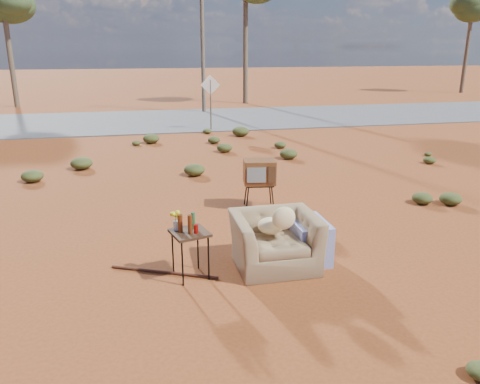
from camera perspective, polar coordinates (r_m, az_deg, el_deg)
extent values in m
plane|color=brown|center=(7.60, -0.52, -7.99)|extent=(140.00, 140.00, 0.00)
cube|color=#565659|center=(22.01, -8.67, 8.67)|extent=(140.00, 7.00, 0.04)
imported|color=olive|center=(7.14, 4.32, -4.92)|extent=(1.27, 0.83, 1.11)
ellipsoid|color=beige|center=(7.14, 3.75, -4.12)|extent=(0.40, 0.40, 0.24)
ellipsoid|color=beige|center=(6.86, 5.35, -3.20)|extent=(0.35, 0.18, 0.35)
cube|color=navy|center=(7.51, 8.36, -5.82)|extent=(0.53, 0.82, 0.65)
cube|color=black|center=(9.72, 2.35, 0.98)|extent=(0.62, 0.51, 0.03)
cylinder|color=black|center=(9.58, 0.91, -0.88)|extent=(0.03, 0.03, 0.52)
cylinder|color=black|center=(9.64, 4.01, -0.80)|extent=(0.03, 0.03, 0.52)
cylinder|color=black|center=(9.96, 0.70, -0.15)|extent=(0.03, 0.03, 0.52)
cylinder|color=black|center=(10.02, 3.68, -0.09)|extent=(0.03, 0.03, 0.52)
cube|color=brown|center=(9.65, 2.37, 2.49)|extent=(0.71, 0.58, 0.50)
cube|color=slate|center=(9.39, 2.02, 2.07)|extent=(0.38, 0.07, 0.31)
cube|color=#472D19|center=(9.43, 3.89, 2.10)|extent=(0.15, 0.04, 0.35)
cube|color=#392514|center=(6.76, -6.15, -4.97)|extent=(0.61, 0.61, 0.04)
cylinder|color=black|center=(6.67, -7.03, -8.61)|extent=(0.02, 0.02, 0.70)
cylinder|color=black|center=(6.80, -3.86, -7.98)|extent=(0.02, 0.02, 0.70)
cylinder|color=black|center=(7.01, -8.19, -7.32)|extent=(0.02, 0.02, 0.70)
cylinder|color=black|center=(7.13, -5.16, -6.75)|extent=(0.02, 0.02, 0.70)
cylinder|color=#50210D|center=(6.71, -7.30, -3.82)|extent=(0.07, 0.07, 0.26)
cylinder|color=#50210D|center=(6.62, -6.11, -3.96)|extent=(0.07, 0.07, 0.28)
cylinder|color=#265A2F|center=(6.83, -5.72, -3.47)|extent=(0.06, 0.06, 0.24)
cylinder|color=#AE0F0D|center=(6.66, -5.38, -4.50)|extent=(0.06, 0.06, 0.13)
cylinder|color=silver|center=(6.81, -7.81, -4.05)|extent=(0.08, 0.08, 0.14)
ellipsoid|color=yellow|center=(6.75, -7.87, -2.79)|extent=(0.16, 0.16, 0.12)
cylinder|color=#4F2315|center=(7.18, -9.25, -9.61)|extent=(1.55, 0.75, 0.04)
cylinder|color=brown|center=(19.09, -3.59, 10.50)|extent=(0.06, 0.06, 2.00)
cube|color=silver|center=(19.01, -3.63, 12.90)|extent=(0.78, 0.04, 0.78)
cylinder|color=brown|center=(29.48, -26.27, 15.11)|extent=(0.28, 0.28, 6.00)
ellipsoid|color=#42592E|center=(29.56, -26.95, 19.92)|extent=(3.20, 3.20, 2.20)
cylinder|color=brown|center=(28.46, 0.67, 17.80)|extent=(0.28, 0.28, 7.00)
cylinder|color=brown|center=(38.63, 25.96, 15.64)|extent=(0.28, 0.28, 6.50)
ellipsoid|color=#42592E|center=(38.73, 26.52, 19.68)|extent=(3.20, 3.20, 2.20)
cylinder|color=brown|center=(24.48, -4.62, 19.00)|extent=(0.20, 0.20, 8.00)
ellipsoid|color=#454B21|center=(10.83, 21.33, -0.70)|extent=(0.44, 0.44, 0.24)
ellipsoid|color=#454B21|center=(13.68, -18.76, 3.34)|extent=(0.60, 0.60, 0.33)
ellipsoid|color=#454B21|center=(14.66, 22.10, 3.61)|extent=(0.36, 0.36, 0.20)
ellipsoid|color=#454B21|center=(15.75, 4.92, 5.74)|extent=(0.40, 0.40, 0.22)
ellipsoid|color=#454B21|center=(16.53, -12.53, 5.85)|extent=(0.30, 0.30, 0.17)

